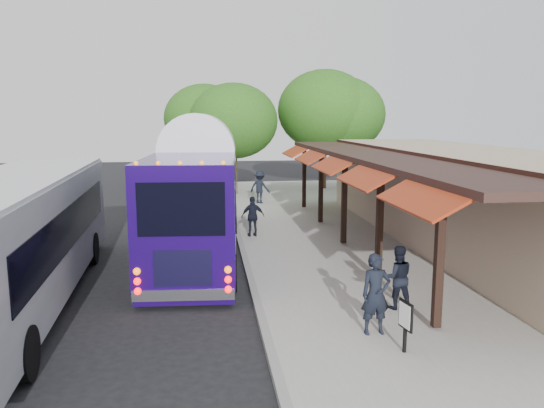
{
  "coord_description": "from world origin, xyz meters",
  "views": [
    {
      "loc": [
        -1.17,
        -14.56,
        4.77
      ],
      "look_at": [
        1.07,
        3.55,
        1.8
      ],
      "focal_mm": 35.0,
      "sensor_mm": 36.0,
      "label": 1
    }
  ],
  "objects_px": {
    "coach_bus": "(199,194)",
    "ped_d": "(260,187)",
    "ped_a": "(376,294)",
    "ped_b": "(397,277)",
    "city_bus": "(16,235)",
    "ped_c": "(253,216)",
    "sign_board": "(405,318)"
  },
  "relations": [
    {
      "from": "ped_c",
      "to": "ped_d",
      "type": "height_order",
      "value": "ped_d"
    },
    {
      "from": "coach_bus",
      "to": "ped_b",
      "type": "bearing_deg",
      "value": -51.46
    },
    {
      "from": "city_bus",
      "to": "ped_b",
      "type": "relative_size",
      "value": 7.96
    },
    {
      "from": "ped_b",
      "to": "coach_bus",
      "type": "bearing_deg",
      "value": -48.35
    },
    {
      "from": "ped_b",
      "to": "ped_a",
      "type": "bearing_deg",
      "value": 61.11
    },
    {
      "from": "coach_bus",
      "to": "ped_b",
      "type": "xyz_separation_m",
      "value": [
        4.85,
        -6.87,
        -1.17
      ]
    },
    {
      "from": "ped_c",
      "to": "ped_d",
      "type": "relative_size",
      "value": 0.89
    },
    {
      "from": "city_bus",
      "to": "ped_b",
      "type": "distance_m",
      "value": 9.63
    },
    {
      "from": "coach_bus",
      "to": "ped_d",
      "type": "distance_m",
      "value": 10.27
    },
    {
      "from": "city_bus",
      "to": "ped_a",
      "type": "xyz_separation_m",
      "value": [
        8.39,
        -3.28,
        -0.81
      ]
    },
    {
      "from": "ped_c",
      "to": "sign_board",
      "type": "relative_size",
      "value": 1.49
    },
    {
      "from": "city_bus",
      "to": "ped_c",
      "type": "height_order",
      "value": "city_bus"
    },
    {
      "from": "ped_c",
      "to": "ped_d",
      "type": "distance_m",
      "value": 8.21
    },
    {
      "from": "ped_c",
      "to": "coach_bus",
      "type": "bearing_deg",
      "value": 30.02
    },
    {
      "from": "ped_b",
      "to": "sign_board",
      "type": "xyz_separation_m",
      "value": [
        -0.72,
        -2.42,
        -0.07
      ]
    },
    {
      "from": "city_bus",
      "to": "ped_c",
      "type": "bearing_deg",
      "value": 41.76
    },
    {
      "from": "ped_a",
      "to": "ped_d",
      "type": "distance_m",
      "value": 18.03
    },
    {
      "from": "ped_c",
      "to": "sign_board",
      "type": "distance_m",
      "value": 11.06
    },
    {
      "from": "ped_d",
      "to": "ped_b",
      "type": "bearing_deg",
      "value": 128.01
    },
    {
      "from": "ped_d",
      "to": "sign_board",
      "type": "distance_m",
      "value": 19.03
    },
    {
      "from": "ped_a",
      "to": "ped_b",
      "type": "relative_size",
      "value": 1.12
    },
    {
      "from": "ped_a",
      "to": "ped_b",
      "type": "bearing_deg",
      "value": 51.94
    },
    {
      "from": "city_bus",
      "to": "ped_b",
      "type": "height_order",
      "value": "city_bus"
    },
    {
      "from": "ped_a",
      "to": "ped_b",
      "type": "xyz_separation_m",
      "value": [
        1.02,
        1.43,
        -0.1
      ]
    },
    {
      "from": "city_bus",
      "to": "sign_board",
      "type": "bearing_deg",
      "value": -29.37
    },
    {
      "from": "ped_a",
      "to": "ped_c",
      "type": "bearing_deg",
      "value": 97.49
    },
    {
      "from": "ped_b",
      "to": "ped_d",
      "type": "distance_m",
      "value": 16.67
    },
    {
      "from": "city_bus",
      "to": "ped_c",
      "type": "distance_m",
      "value": 9.38
    },
    {
      "from": "coach_bus",
      "to": "ped_d",
      "type": "relative_size",
      "value": 6.95
    },
    {
      "from": "coach_bus",
      "to": "city_bus",
      "type": "xyz_separation_m",
      "value": [
        -4.56,
        -5.02,
        -0.27
      ]
    },
    {
      "from": "ped_b",
      "to": "city_bus",
      "type": "bearing_deg",
      "value": -4.72
    },
    {
      "from": "coach_bus",
      "to": "sign_board",
      "type": "distance_m",
      "value": 10.24
    }
  ]
}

